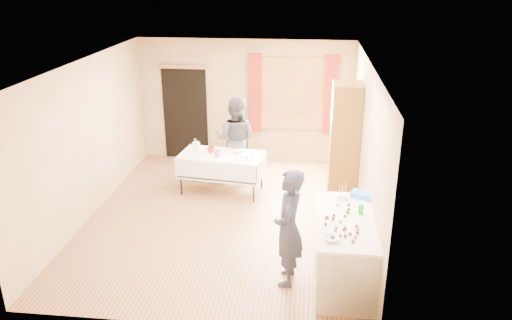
# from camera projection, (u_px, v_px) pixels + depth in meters

# --- Properties ---
(floor) EXTENTS (4.50, 5.50, 0.02)m
(floor) POSITION_uv_depth(u_px,v_px,m) (225.00, 217.00, 8.45)
(floor) COLOR #9E7047
(floor) RESTS_ON ground
(ceiling) EXTENTS (4.50, 5.50, 0.02)m
(ceiling) POSITION_uv_depth(u_px,v_px,m) (221.00, 62.00, 7.50)
(ceiling) COLOR white
(ceiling) RESTS_ON floor
(wall_back) EXTENTS (4.50, 0.02, 2.60)m
(wall_back) POSITION_uv_depth(u_px,v_px,m) (245.00, 101.00, 10.53)
(wall_back) COLOR tan
(wall_back) RESTS_ON floor
(wall_front) EXTENTS (4.50, 0.02, 2.60)m
(wall_front) POSITION_uv_depth(u_px,v_px,m) (179.00, 228.00, 5.42)
(wall_front) COLOR tan
(wall_front) RESTS_ON floor
(wall_left) EXTENTS (0.02, 5.50, 2.60)m
(wall_left) POSITION_uv_depth(u_px,v_px,m) (87.00, 140.00, 8.21)
(wall_left) COLOR tan
(wall_left) RESTS_ON floor
(wall_right) EXTENTS (0.02, 5.50, 2.60)m
(wall_right) POSITION_uv_depth(u_px,v_px,m) (366.00, 150.00, 7.74)
(wall_right) COLOR tan
(wall_right) RESTS_ON floor
(window_frame) EXTENTS (1.32, 0.06, 1.52)m
(window_frame) POSITION_uv_depth(u_px,v_px,m) (293.00, 94.00, 10.32)
(window_frame) COLOR olive
(window_frame) RESTS_ON wall_back
(window_pane) EXTENTS (1.20, 0.02, 1.40)m
(window_pane) POSITION_uv_depth(u_px,v_px,m) (293.00, 94.00, 10.31)
(window_pane) COLOR white
(window_pane) RESTS_ON wall_back
(curtain_left) EXTENTS (0.28, 0.06, 1.65)m
(curtain_left) POSITION_uv_depth(u_px,v_px,m) (255.00, 93.00, 10.35)
(curtain_left) COLOR maroon
(curtain_left) RESTS_ON wall_back
(curtain_right) EXTENTS (0.28, 0.06, 1.65)m
(curtain_right) POSITION_uv_depth(u_px,v_px,m) (331.00, 95.00, 10.19)
(curtain_right) COLOR maroon
(curtain_right) RESTS_ON wall_back
(doorway) EXTENTS (0.95, 0.04, 2.00)m
(doorway) POSITION_uv_depth(u_px,v_px,m) (185.00, 114.00, 10.75)
(doorway) COLOR black
(doorway) RESTS_ON floor
(door_lintel) EXTENTS (1.05, 0.06, 0.08)m
(door_lintel) POSITION_uv_depth(u_px,v_px,m) (183.00, 67.00, 10.35)
(door_lintel) COLOR olive
(door_lintel) RESTS_ON wall_back
(cabinet) EXTENTS (0.50, 0.60, 2.12)m
(cabinet) POSITION_uv_depth(u_px,v_px,m) (344.00, 143.00, 8.77)
(cabinet) COLOR brown
(cabinet) RESTS_ON floor
(counter) EXTENTS (0.79, 1.67, 0.91)m
(counter) POSITION_uv_depth(u_px,v_px,m) (344.00, 250.00, 6.60)
(counter) COLOR beige
(counter) RESTS_ON floor
(party_table) EXTENTS (1.63, 0.98, 0.75)m
(party_table) POSITION_uv_depth(u_px,v_px,m) (222.00, 169.00, 9.25)
(party_table) COLOR black
(party_table) RESTS_ON floor
(chair) EXTENTS (0.47, 0.47, 0.99)m
(chair) POSITION_uv_depth(u_px,v_px,m) (236.00, 159.00, 10.15)
(chair) COLOR black
(chair) RESTS_ON floor
(girl) EXTENTS (0.62, 0.43, 1.61)m
(girl) POSITION_uv_depth(u_px,v_px,m) (289.00, 228.00, 6.44)
(girl) COLOR #1F2139
(girl) RESTS_ON floor
(woman) EXTENTS (1.00, 0.87, 1.67)m
(woman) POSITION_uv_depth(u_px,v_px,m) (236.00, 139.00, 9.67)
(woman) COLOR black
(woman) RESTS_ON floor
(soda_can) EXTENTS (0.08, 0.08, 0.12)m
(soda_can) POSITION_uv_depth(u_px,v_px,m) (361.00, 210.00, 6.55)
(soda_can) COLOR #098912
(soda_can) RESTS_ON counter
(mixing_bowl) EXTENTS (0.32, 0.32, 0.05)m
(mixing_bowl) POSITION_uv_depth(u_px,v_px,m) (331.00, 239.00, 5.93)
(mixing_bowl) COLOR white
(mixing_bowl) RESTS_ON counter
(foam_block) EXTENTS (0.17, 0.13, 0.08)m
(foam_block) POSITION_uv_depth(u_px,v_px,m) (342.00, 197.00, 6.96)
(foam_block) COLOR white
(foam_block) RESTS_ON counter
(blue_basket) EXTENTS (0.35, 0.30, 0.08)m
(blue_basket) POSITION_uv_depth(u_px,v_px,m) (362.00, 195.00, 7.03)
(blue_basket) COLOR #2F84EC
(blue_basket) RESTS_ON counter
(pitcher) EXTENTS (0.14, 0.14, 0.22)m
(pitcher) POSITION_uv_depth(u_px,v_px,m) (197.00, 148.00, 9.10)
(pitcher) COLOR silver
(pitcher) RESTS_ON party_table
(cup_red) EXTENTS (0.23, 0.23, 0.11)m
(cup_red) POSITION_uv_depth(u_px,v_px,m) (211.00, 150.00, 9.20)
(cup_red) COLOR #BD2106
(cup_red) RESTS_ON party_table
(cup_rainbow) EXTENTS (0.22, 0.22, 0.12)m
(cup_rainbow) POSITION_uv_depth(u_px,v_px,m) (217.00, 154.00, 8.97)
(cup_rainbow) COLOR red
(cup_rainbow) RESTS_ON party_table
(small_bowl) EXTENTS (0.16, 0.16, 0.05)m
(small_bowl) POSITION_uv_depth(u_px,v_px,m) (239.00, 152.00, 9.18)
(small_bowl) COLOR white
(small_bowl) RESTS_ON party_table
(pastry_tray) EXTENTS (0.31, 0.24, 0.02)m
(pastry_tray) POSITION_uv_depth(u_px,v_px,m) (247.00, 159.00, 8.89)
(pastry_tray) COLOR white
(pastry_tray) RESTS_ON party_table
(bottle) EXTENTS (0.14, 0.14, 0.18)m
(bottle) POSITION_uv_depth(u_px,v_px,m) (195.00, 144.00, 9.40)
(bottle) COLOR white
(bottle) RESTS_ON party_table
(cake_balls) EXTENTS (0.52, 1.02, 0.04)m
(cake_balls) POSITION_uv_depth(u_px,v_px,m) (344.00, 222.00, 6.31)
(cake_balls) COLOR #3F2314
(cake_balls) RESTS_ON counter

